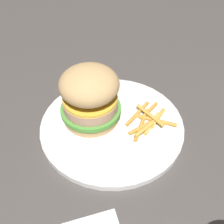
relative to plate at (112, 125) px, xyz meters
The scene contains 4 objects.
ground_plane 0.03m from the plate, 34.29° to the right, with size 1.60×1.60×0.00m, color #47423F.
plate is the anchor object (origin of this frame).
sandwich 0.07m from the plate, 140.01° to the right, with size 0.11×0.11×0.11m.
fries_pile 0.07m from the plate, 67.06° to the left, with size 0.08×0.09×0.01m.
Camera 1 is at (0.29, -0.14, 0.39)m, focal length 43.76 mm.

